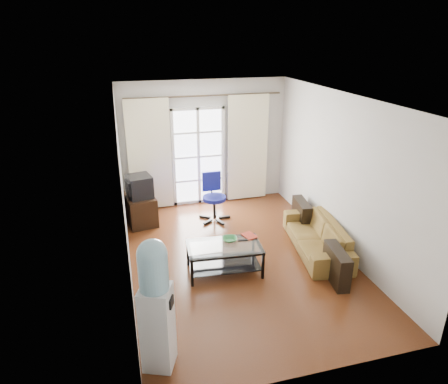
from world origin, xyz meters
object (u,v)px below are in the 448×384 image
at_px(task_chair, 214,206).
at_px(water_cooler, 156,303).
at_px(crt_tv, 139,186).
at_px(coffee_table, 224,255).
at_px(sofa, 317,236).
at_px(tv_stand, 140,209).

relative_size(task_chair, water_cooler, 0.60).
bearing_deg(crt_tv, coffee_table, -72.82).
relative_size(sofa, tv_stand, 2.45).
distance_m(tv_stand, water_cooler, 3.89).
relative_size(coffee_table, task_chair, 1.24).
height_order(tv_stand, water_cooler, water_cooler).
distance_m(tv_stand, crt_tv, 0.51).
relative_size(tv_stand, crt_tv, 1.45).
xyz_separation_m(coffee_table, water_cooler, (-1.22, -1.67, 0.55)).
height_order(task_chair, water_cooler, water_cooler).
xyz_separation_m(sofa, coffee_table, (-1.74, -0.24, 0.03)).
height_order(coffee_table, task_chair, task_chair).
distance_m(sofa, tv_stand, 3.49).
xyz_separation_m(sofa, water_cooler, (-2.97, -1.91, 0.58)).
xyz_separation_m(sofa, tv_stand, (-2.90, 1.94, 0.02)).
relative_size(sofa, coffee_table, 1.61).
xyz_separation_m(sofa, crt_tv, (-2.90, 1.87, 0.53)).
height_order(coffee_table, tv_stand, tv_stand).
bearing_deg(coffee_table, tv_stand, 118.03).
bearing_deg(tv_stand, crt_tv, -96.69).
xyz_separation_m(crt_tv, task_chair, (1.46, -0.18, -0.51)).
bearing_deg(task_chair, tv_stand, 169.22).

